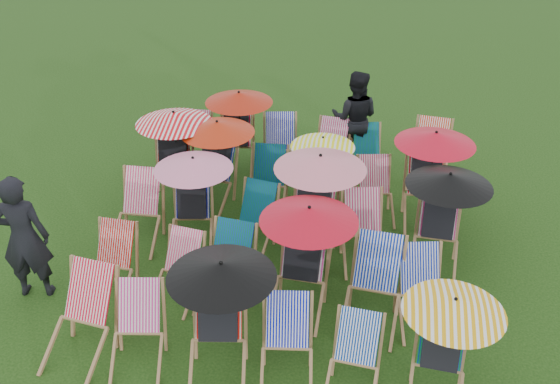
# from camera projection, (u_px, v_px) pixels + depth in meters

# --- Properties ---
(ground) EXTENTS (100.00, 100.00, 0.00)m
(ground) POSITION_uv_depth(u_px,v_px,m) (280.00, 253.00, 8.71)
(ground) COLOR black
(ground) RESTS_ON ground
(deckchair_0) EXTENTS (0.79, 1.00, 0.99)m
(deckchair_0) POSITION_uv_depth(u_px,v_px,m) (78.00, 320.00, 6.83)
(deckchair_0) COLOR #976E46
(deckchair_0) RESTS_ON ground
(deckchair_1) EXTENTS (0.69, 0.88, 0.87)m
(deckchair_1) POSITION_uv_depth(u_px,v_px,m) (136.00, 332.00, 6.75)
(deckchair_1) COLOR #976E46
(deckchair_1) RESTS_ON ground
(deckchair_2) EXTENTS (1.14, 1.23, 1.36)m
(deckchair_2) POSITION_uv_depth(u_px,v_px,m) (219.00, 318.00, 6.54)
(deckchair_2) COLOR #976E46
(deckchair_2) RESTS_ON ground
(deckchair_3) EXTENTS (0.68, 0.87, 0.88)m
(deckchair_3) POSITION_uv_depth(u_px,v_px,m) (287.00, 347.00, 6.55)
(deckchair_3) COLOR #976E46
(deckchair_3) RESTS_ON ground
(deckchair_4) EXTENTS (0.62, 0.81, 0.82)m
(deckchair_4) POSITION_uv_depth(u_px,v_px,m) (354.00, 363.00, 6.40)
(deckchair_4) COLOR #976E46
(deckchair_4) RESTS_ON ground
(deckchair_5) EXTENTS (1.02, 1.08, 1.21)m
(deckchair_5) POSITION_uv_depth(u_px,v_px,m) (443.00, 348.00, 6.26)
(deckchair_5) COLOR #976E46
(deckchair_5) RESTS_ON ground
(deckchair_6) EXTENTS (0.61, 0.82, 0.86)m
(deckchair_6) POSITION_uv_depth(u_px,v_px,m) (109.00, 265.00, 7.78)
(deckchair_6) COLOR #976E46
(deckchair_6) RESTS_ON ground
(deckchair_7) EXTENTS (0.66, 0.83, 0.82)m
(deckchair_7) POSITION_uv_depth(u_px,v_px,m) (177.00, 271.00, 7.70)
(deckchair_7) COLOR #976E46
(deckchair_7) RESTS_ON ground
(deckchair_8) EXTENTS (0.73, 0.93, 0.93)m
(deckchair_8) POSITION_uv_depth(u_px,v_px,m) (225.00, 269.00, 7.65)
(deckchair_8) COLOR #976E46
(deckchair_8) RESTS_ON ground
(deckchair_9) EXTENTS (1.17, 1.22, 1.38)m
(deckchair_9) POSITION_uv_depth(u_px,v_px,m) (302.00, 258.00, 7.40)
(deckchair_9) COLOR #976E46
(deckchair_9) RESTS_ON ground
(deckchair_10) EXTENTS (0.76, 0.99, 1.00)m
(deckchair_10) POSITION_uv_depth(u_px,v_px,m) (373.00, 288.00, 7.28)
(deckchair_10) COLOR #976E46
(deckchair_10) RESTS_ON ground
(deckchair_11) EXTENTS (0.74, 0.92, 0.89)m
(deckchair_11) POSITION_uv_depth(u_px,v_px,m) (423.00, 293.00, 7.30)
(deckchair_11) COLOR #976E46
(deckchair_11) RESTS_ON ground
(deckchair_12) EXTENTS (0.66, 0.91, 0.97)m
(deckchair_12) POSITION_uv_depth(u_px,v_px,m) (137.00, 211.00, 8.73)
(deckchair_12) COLOR #976E46
(deckchair_12) RESTS_ON ground
(deckchair_13) EXTENTS (1.09, 1.18, 1.29)m
(deckchair_13) POSITION_uv_depth(u_px,v_px,m) (192.00, 200.00, 8.62)
(deckchair_13) COLOR #976E46
(deckchair_13) RESTS_ON ground
(deckchair_14) EXTENTS (0.74, 0.91, 0.88)m
(deckchair_14) POSITION_uv_depth(u_px,v_px,m) (252.00, 221.00, 8.60)
(deckchair_14) COLOR #976E46
(deckchair_14) RESTS_ON ground
(deckchair_15) EXTENTS (1.23, 1.28, 1.46)m
(deckchair_15) POSITION_uv_depth(u_px,v_px,m) (314.00, 204.00, 8.36)
(deckchair_15) COLOR #976E46
(deckchair_15) RESTS_ON ground
(deckchair_16) EXTENTS (0.76, 0.95, 0.93)m
(deckchair_16) POSITION_uv_depth(u_px,v_px,m) (364.00, 233.00, 8.33)
(deckchair_16) COLOR #976E46
(deckchair_16) RESTS_ON ground
(deckchair_17) EXTENTS (1.12, 1.17, 1.33)m
(deckchair_17) POSITION_uv_depth(u_px,v_px,m) (441.00, 219.00, 8.18)
(deckchair_17) COLOR #976E46
(deckchair_17) RESTS_ON ground
(deckchair_18) EXTENTS (1.18, 1.28, 1.40)m
(deckchair_18) POSITION_uv_depth(u_px,v_px,m) (173.00, 154.00, 9.67)
(deckchair_18) COLOR #976E46
(deckchair_18) RESTS_ON ground
(deckchair_19) EXTENTS (1.13, 1.20, 1.34)m
(deckchair_19) POSITION_uv_depth(u_px,v_px,m) (214.00, 162.00, 9.53)
(deckchair_19) COLOR #976E46
(deckchair_19) RESTS_ON ground
(deckchair_20) EXTENTS (0.64, 0.87, 0.92)m
(deckchair_20) POSITION_uv_depth(u_px,v_px,m) (267.00, 183.00, 9.47)
(deckchair_20) COLOR #976E46
(deckchair_20) RESTS_ON ground
(deckchair_21) EXTENTS (0.97, 1.04, 1.15)m
(deckchair_21) POSITION_uv_depth(u_px,v_px,m) (319.00, 172.00, 9.44)
(deckchair_21) COLOR #976E46
(deckchair_21) RESTS_ON ground
(deckchair_22) EXTENTS (0.70, 0.87, 0.85)m
(deckchair_22) POSITION_uv_depth(u_px,v_px,m) (376.00, 191.00, 9.32)
(deckchair_22) COLOR #976E46
(deckchair_22) RESTS_ON ground
(deckchair_23) EXTENTS (1.16, 1.22, 1.38)m
(deckchair_23) POSITION_uv_depth(u_px,v_px,m) (428.00, 176.00, 9.12)
(deckchair_23) COLOR #976E46
(deckchair_23) RESTS_ON ground
(deckchair_24) EXTENTS (0.59, 0.82, 0.88)m
(deckchair_24) POSITION_uv_depth(u_px,v_px,m) (193.00, 142.00, 10.70)
(deckchair_24) COLOR #976E46
(deckchair_24) RESTS_ON ground
(deckchair_25) EXTENTS (1.13, 1.21, 1.34)m
(deckchair_25) POSITION_uv_depth(u_px,v_px,m) (237.00, 130.00, 10.51)
(deckchair_25) COLOR #976E46
(deckchair_25) RESTS_ON ground
(deckchair_26) EXTENTS (0.75, 0.94, 0.93)m
(deckchair_26) POSITION_uv_depth(u_px,v_px,m) (280.00, 147.00, 10.49)
(deckchair_26) COLOR #976E46
(deckchair_26) RESTS_ON ground
(deckchair_27) EXTENTS (0.70, 0.90, 0.90)m
(deckchair_27) POSITION_uv_depth(u_px,v_px,m) (330.00, 151.00, 10.38)
(deckchair_27) COLOR #976E46
(deckchair_27) RESTS_ON ground
(deckchair_28) EXTENTS (0.69, 0.85, 0.83)m
(deckchair_28) POSITION_uv_depth(u_px,v_px,m) (368.00, 154.00, 10.38)
(deckchair_28) COLOR #976E46
(deckchair_28) RESTS_ON ground
(deckchair_29) EXTENTS (0.75, 0.97, 0.97)m
(deckchair_29) POSITION_uv_depth(u_px,v_px,m) (430.00, 154.00, 10.21)
(deckchair_29) COLOR #976E46
(deckchair_29) RESTS_ON ground
(person_left) EXTENTS (0.69, 0.52, 1.70)m
(person_left) POSITION_uv_depth(u_px,v_px,m) (24.00, 238.00, 7.56)
(person_left) COLOR black
(person_left) RESTS_ON ground
(person_rear) EXTENTS (0.85, 0.68, 1.67)m
(person_rear) POSITION_uv_depth(u_px,v_px,m) (355.00, 118.00, 10.60)
(person_rear) COLOR black
(person_rear) RESTS_ON ground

